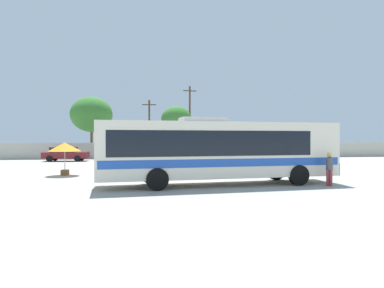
{
  "coord_description": "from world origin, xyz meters",
  "views": [
    {
      "loc": [
        -4.01,
        -17.5,
        2.39
      ],
      "look_at": [
        -1.46,
        -0.1,
        2.11
      ],
      "focal_mm": 32.24,
      "sensor_mm": 36.0,
      "label": 1
    }
  ],
  "objects_px": {
    "roadside_tree_midleft": "(176,119)",
    "attendant_by_bus_door": "(329,167)",
    "utility_pole_far": "(149,127)",
    "parked_car_third_white": "(182,153)",
    "coach_bus_cream_blue": "(217,149)",
    "parked_car_rightmost_white": "(248,153)",
    "roadside_tree_left": "(91,114)",
    "parked_car_leftmost_maroon": "(65,154)",
    "vendor_umbrella_near_gate_orange": "(65,148)",
    "parked_car_second_red": "(119,153)",
    "utility_pole_near": "(190,120)"
  },
  "relations": [
    {
      "from": "coach_bus_cream_blue",
      "to": "parked_car_leftmost_maroon",
      "type": "distance_m",
      "value": 23.81
    },
    {
      "from": "vendor_umbrella_near_gate_orange",
      "to": "roadside_tree_left",
      "type": "bearing_deg",
      "value": 93.84
    },
    {
      "from": "vendor_umbrella_near_gate_orange",
      "to": "utility_pole_far",
      "type": "xyz_separation_m",
      "value": [
        5.92,
        21.59,
        2.06
      ]
    },
    {
      "from": "parked_car_rightmost_white",
      "to": "roadside_tree_left",
      "type": "xyz_separation_m",
      "value": [
        -18.52,
        8.8,
        4.79
      ]
    },
    {
      "from": "parked_car_second_red",
      "to": "parked_car_third_white",
      "type": "bearing_deg",
      "value": -6.97
    },
    {
      "from": "vendor_umbrella_near_gate_orange",
      "to": "utility_pole_far",
      "type": "distance_m",
      "value": 22.48
    },
    {
      "from": "vendor_umbrella_near_gate_orange",
      "to": "parked_car_rightmost_white",
      "type": "bearing_deg",
      "value": 40.53
    },
    {
      "from": "attendant_by_bus_door",
      "to": "parked_car_second_red",
      "type": "distance_m",
      "value": 24.77
    },
    {
      "from": "roadside_tree_midleft",
      "to": "parked_car_third_white",
      "type": "bearing_deg",
      "value": -91.77
    },
    {
      "from": "parked_car_third_white",
      "to": "roadside_tree_left",
      "type": "height_order",
      "value": "roadside_tree_left"
    },
    {
      "from": "attendant_by_bus_door",
      "to": "vendor_umbrella_near_gate_orange",
      "type": "height_order",
      "value": "vendor_umbrella_near_gate_orange"
    },
    {
      "from": "parked_car_third_white",
      "to": "roadside_tree_left",
      "type": "relative_size",
      "value": 0.59
    },
    {
      "from": "roadside_tree_left",
      "to": "parked_car_leftmost_maroon",
      "type": "bearing_deg",
      "value": -99.79
    },
    {
      "from": "parked_car_second_red",
      "to": "utility_pole_far",
      "type": "bearing_deg",
      "value": 64.17
    },
    {
      "from": "parked_car_rightmost_white",
      "to": "parked_car_leftmost_maroon",
      "type": "bearing_deg",
      "value": 179.55
    },
    {
      "from": "coach_bus_cream_blue",
      "to": "parked_car_rightmost_white",
      "type": "height_order",
      "value": "coach_bus_cream_blue"
    },
    {
      "from": "parked_car_third_white",
      "to": "utility_pole_far",
      "type": "bearing_deg",
      "value": 112.74
    },
    {
      "from": "parked_car_rightmost_white",
      "to": "utility_pole_far",
      "type": "bearing_deg",
      "value": 147.29
    },
    {
      "from": "vendor_umbrella_near_gate_orange",
      "to": "parked_car_second_red",
      "type": "distance_m",
      "value": 14.79
    },
    {
      "from": "roadside_tree_midleft",
      "to": "vendor_umbrella_near_gate_orange",
      "type": "bearing_deg",
      "value": -113.44
    },
    {
      "from": "roadside_tree_midleft",
      "to": "utility_pole_far",
      "type": "bearing_deg",
      "value": -175.8
    },
    {
      "from": "parked_car_leftmost_maroon",
      "to": "utility_pole_far",
      "type": "xyz_separation_m",
      "value": [
        8.98,
        6.93,
        3.08
      ]
    },
    {
      "from": "coach_bus_cream_blue",
      "to": "roadside_tree_midleft",
      "type": "bearing_deg",
      "value": 88.58
    },
    {
      "from": "vendor_umbrella_near_gate_orange",
      "to": "parked_car_third_white",
      "type": "relative_size",
      "value": 0.46
    },
    {
      "from": "vendor_umbrella_near_gate_orange",
      "to": "utility_pole_near",
      "type": "relative_size",
      "value": 0.23
    },
    {
      "from": "vendor_umbrella_near_gate_orange",
      "to": "coach_bus_cream_blue",
      "type": "bearing_deg",
      "value": -34.2
    },
    {
      "from": "parked_car_leftmost_maroon",
      "to": "roadside_tree_midleft",
      "type": "bearing_deg",
      "value": 29.85
    },
    {
      "from": "vendor_umbrella_near_gate_orange",
      "to": "parked_car_third_white",
      "type": "height_order",
      "value": "vendor_umbrella_near_gate_orange"
    },
    {
      "from": "vendor_umbrella_near_gate_orange",
      "to": "parked_car_rightmost_white",
      "type": "xyz_separation_m",
      "value": [
        16.96,
        14.5,
        -1.03
      ]
    },
    {
      "from": "attendant_by_bus_door",
      "to": "roadside_tree_left",
      "type": "xyz_separation_m",
      "value": [
        -15.83,
        30.56,
        4.61
      ]
    },
    {
      "from": "coach_bus_cream_blue",
      "to": "utility_pole_far",
      "type": "xyz_separation_m",
      "value": [
        -2.86,
        27.56,
        2.02
      ]
    },
    {
      "from": "vendor_umbrella_near_gate_orange",
      "to": "roadside_tree_midleft",
      "type": "relative_size",
      "value": 0.32
    },
    {
      "from": "utility_pole_near",
      "to": "utility_pole_far",
      "type": "distance_m",
      "value": 5.36
    },
    {
      "from": "roadside_tree_left",
      "to": "attendant_by_bus_door",
      "type": "bearing_deg",
      "value": -62.61
    },
    {
      "from": "coach_bus_cream_blue",
      "to": "attendant_by_bus_door",
      "type": "distance_m",
      "value": 5.7
    },
    {
      "from": "parked_car_third_white",
      "to": "roadside_tree_midleft",
      "type": "height_order",
      "value": "roadside_tree_midleft"
    },
    {
      "from": "roadside_tree_left",
      "to": "roadside_tree_midleft",
      "type": "height_order",
      "value": "roadside_tree_left"
    },
    {
      "from": "attendant_by_bus_door",
      "to": "utility_pole_far",
      "type": "relative_size",
      "value": 0.23
    },
    {
      "from": "roadside_tree_midleft",
      "to": "attendant_by_bus_door",
      "type": "bearing_deg",
      "value": -80.65
    },
    {
      "from": "parked_car_third_white",
      "to": "utility_pole_near",
      "type": "height_order",
      "value": "utility_pole_near"
    },
    {
      "from": "parked_car_rightmost_white",
      "to": "coach_bus_cream_blue",
      "type": "bearing_deg",
      "value": -111.77
    },
    {
      "from": "roadside_tree_midleft",
      "to": "roadside_tree_left",
      "type": "bearing_deg",
      "value": 172.51
    },
    {
      "from": "utility_pole_near",
      "to": "roadside_tree_left",
      "type": "bearing_deg",
      "value": 171.55
    },
    {
      "from": "attendant_by_bus_door",
      "to": "roadside_tree_left",
      "type": "relative_size",
      "value": 0.21
    },
    {
      "from": "coach_bus_cream_blue",
      "to": "vendor_umbrella_near_gate_orange",
      "type": "height_order",
      "value": "coach_bus_cream_blue"
    },
    {
      "from": "parked_car_leftmost_maroon",
      "to": "parked_car_second_red",
      "type": "bearing_deg",
      "value": -1.25
    },
    {
      "from": "attendant_by_bus_door",
      "to": "utility_pole_near",
      "type": "bearing_deg",
      "value": 96.11
    },
    {
      "from": "vendor_umbrella_near_gate_orange",
      "to": "utility_pole_near",
      "type": "xyz_separation_m",
      "value": [
        11.2,
        21.4,
        3.01
      ]
    },
    {
      "from": "coach_bus_cream_blue",
      "to": "parked_car_second_red",
      "type": "distance_m",
      "value": 21.47
    },
    {
      "from": "vendor_umbrella_near_gate_orange",
      "to": "attendant_by_bus_door",
      "type": "bearing_deg",
      "value": -26.97
    }
  ]
}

